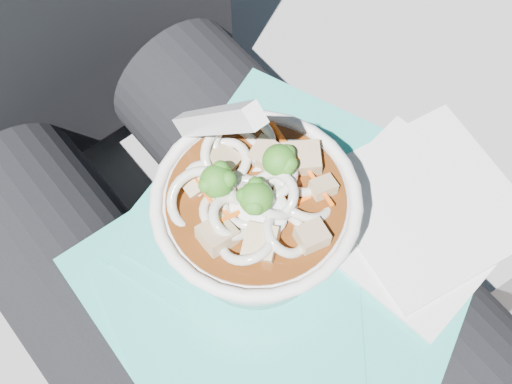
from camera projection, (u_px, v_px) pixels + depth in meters
stone_ledge at (173, 288)px, 0.90m from camera, size 1.04×0.60×0.43m
lap at (243, 304)px, 0.60m from camera, size 0.32×0.48×0.14m
person_body at (174, 211)px, 0.60m from camera, size 0.34×0.94×0.98m
plastic_bag at (269, 279)px, 0.53m from camera, size 0.32×0.32×0.02m
napkins at (419, 214)px, 0.54m from camera, size 0.17×0.15×0.01m
udon_bowl at (255, 215)px, 0.49m from camera, size 0.16×0.16×0.19m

